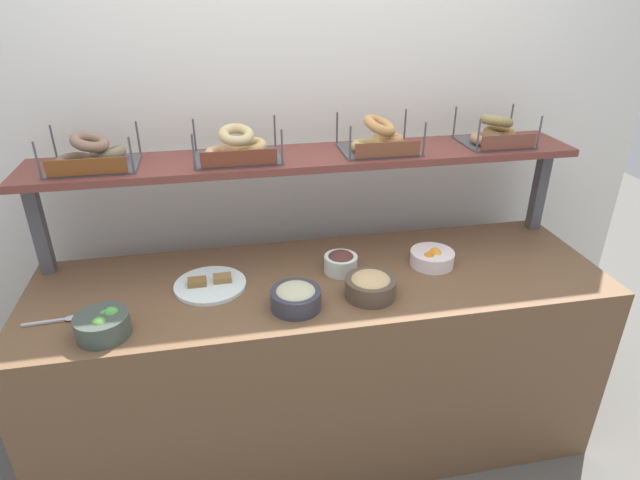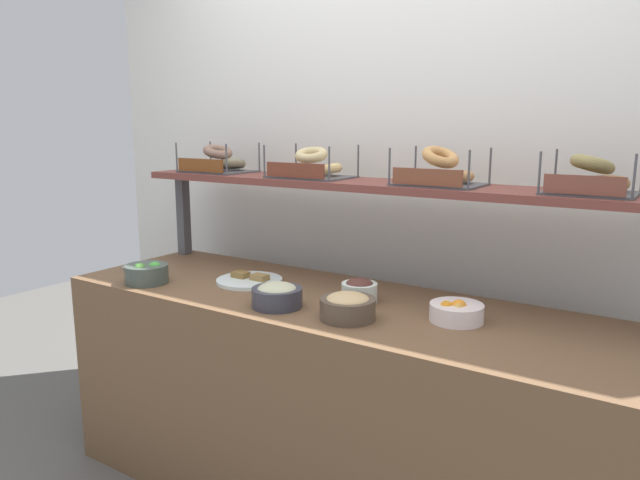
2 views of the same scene
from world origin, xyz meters
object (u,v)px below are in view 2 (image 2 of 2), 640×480
at_px(bowl_fruit_salad, 456,312).
at_px(serving_spoon_near_plate, 141,271).
at_px(serving_plate_white, 249,280).
at_px(bagel_basket_everything, 590,180).
at_px(bowl_hummus, 348,306).
at_px(bowl_veggie_mix, 147,273).
at_px(bowl_chocolate_spread, 359,290).
at_px(bagel_basket_plain, 310,167).
at_px(bowl_tuna_salad, 277,295).
at_px(bagel_basket_sesame, 439,173).
at_px(bagel_basket_poppy, 217,163).

bearing_deg(bowl_fruit_salad, serving_spoon_near_plate, -174.71).
xyz_separation_m(serving_plate_white, bagel_basket_everything, (1.25, 0.25, 0.47)).
bearing_deg(serving_spoon_near_plate, bowl_hummus, -2.48).
xyz_separation_m(bowl_veggie_mix, bagel_basket_everything, (1.60, 0.49, 0.43)).
relative_size(bowl_hummus, bagel_basket_everything, 0.67).
xyz_separation_m(bowl_chocolate_spread, bagel_basket_plain, (-0.38, 0.23, 0.43)).
bearing_deg(bowl_chocolate_spread, serving_spoon_near_plate, -171.80).
xyz_separation_m(bowl_hummus, bowl_tuna_salad, (-0.29, -0.02, -0.00)).
relative_size(bowl_fruit_salad, serving_plate_white, 0.65).
distance_m(bagel_basket_plain, bagel_basket_everything, 1.10).
bearing_deg(bowl_fruit_salad, bagel_basket_plain, 162.26).
bearing_deg(bowl_chocolate_spread, bowl_tuna_salad, -134.62).
bearing_deg(serving_spoon_near_plate, bowl_veggie_mix, -32.92).
bearing_deg(bowl_hummus, bagel_basket_plain, 136.23).
bearing_deg(bagel_basket_plain, serving_plate_white, -121.47).
height_order(bowl_veggie_mix, bagel_basket_everything, bagel_basket_everything).
bearing_deg(bowl_chocolate_spread, bowl_hummus, -71.22).
bearing_deg(bowl_tuna_salad, bowl_veggie_mix, -176.54).
distance_m(bowl_hummus, serving_plate_white, 0.62).
distance_m(bowl_tuna_salad, bagel_basket_sesame, 0.75).
bearing_deg(bowl_hummus, bagel_basket_poppy, 156.42).
bearing_deg(bowl_tuna_salad, bowl_chocolate_spread, 45.38).
bearing_deg(bowl_veggie_mix, bagel_basket_poppy, 95.01).
distance_m(bowl_tuna_salad, serving_spoon_near_plate, 0.83).
bearing_deg(serving_plate_white, bagel_basket_poppy, 147.90).
bearing_deg(bagel_basket_sesame, serving_spoon_near_plate, -163.27).
relative_size(bowl_chocolate_spread, bagel_basket_poppy, 0.41).
relative_size(bowl_chocolate_spread, bagel_basket_plain, 0.40).
height_order(bowl_hummus, bowl_chocolate_spread, bowl_hummus).
bearing_deg(bagel_basket_plain, bagel_basket_everything, 0.25).
distance_m(bowl_hummus, bowl_chocolate_spread, 0.21).
distance_m(bowl_fruit_salad, bagel_basket_sesame, 0.54).
bearing_deg(bagel_basket_everything, bagel_basket_sesame, -179.46).
xyz_separation_m(bowl_fruit_salad, bagel_basket_plain, (-0.76, 0.24, 0.44)).
bearing_deg(bagel_basket_plain, bagel_basket_sesame, -0.00).
xyz_separation_m(serving_spoon_near_plate, bagel_basket_poppy, (0.13, 0.38, 0.47)).
bearing_deg(bagel_basket_everything, bowl_chocolate_spread, -162.41).
relative_size(bowl_fruit_salad, bowl_tuna_salad, 0.98).
height_order(bowl_fruit_salad, serving_plate_white, bowl_fruit_salad).
relative_size(bowl_veggie_mix, bagel_basket_plain, 0.53).
bearing_deg(bowl_chocolate_spread, bowl_fruit_salad, -2.67).
relative_size(bowl_chocolate_spread, serving_spoon_near_plate, 0.74).
bearing_deg(serving_spoon_near_plate, bowl_tuna_salad, -4.90).
relative_size(serving_plate_white, bagel_basket_plain, 0.82).
height_order(serving_spoon_near_plate, bagel_basket_sesame, bagel_basket_sesame).
distance_m(bowl_fruit_salad, bagel_basket_everything, 0.61).
distance_m(serving_spoon_near_plate, bagel_basket_plain, 0.90).
height_order(bowl_fruit_salad, bagel_basket_everything, bagel_basket_everything).
distance_m(bowl_chocolate_spread, bowl_tuna_salad, 0.31).
xyz_separation_m(bagel_basket_sesame, bagel_basket_everything, (0.52, 0.00, -0.00)).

